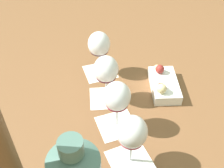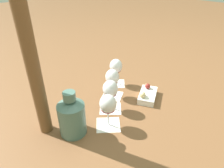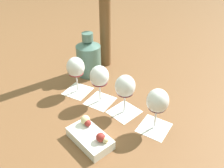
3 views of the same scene
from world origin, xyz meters
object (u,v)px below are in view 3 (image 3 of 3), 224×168
object	(u,v)px
wine_glass_1	(99,78)
wine_glass_0	(76,69)
wine_glass_3	(157,103)
snack_dish	(90,137)
ceramic_vase	(89,57)
wine_glass_2	(125,88)

from	to	relation	value
wine_glass_1	wine_glass_0	bearing A→B (deg)	-138.24
wine_glass_1	wine_glass_3	world-z (taller)	same
wine_glass_3	snack_dish	bearing A→B (deg)	-86.82
wine_glass_3	snack_dish	world-z (taller)	wine_glass_3
ceramic_vase	snack_dish	world-z (taller)	ceramic_vase
wine_glass_0	snack_dish	bearing A→B (deg)	1.79
wine_glass_1	snack_dish	distance (m)	0.25
wine_glass_0	wine_glass_2	distance (m)	0.25
wine_glass_1	wine_glass_3	size ratio (longest dim) A/B	1.00
wine_glass_1	ceramic_vase	size ratio (longest dim) A/B	0.77
wine_glass_2	wine_glass_3	distance (m)	0.14
wine_glass_1	ceramic_vase	bearing A→B (deg)	-177.74
wine_glass_0	snack_dish	size ratio (longest dim) A/B	0.90
ceramic_vase	wine_glass_3	bearing A→B (deg)	21.42
snack_dish	wine_glass_1	bearing A→B (deg)	160.87
wine_glass_2	wine_glass_3	bearing A→B (deg)	36.84
ceramic_vase	snack_dish	xyz separation A→B (m)	(0.45, -0.07, -0.07)
wine_glass_0	wine_glass_3	size ratio (longest dim) A/B	1.00
wine_glass_3	wine_glass_2	bearing A→B (deg)	-143.16
wine_glass_0	snack_dish	xyz separation A→B (m)	(0.31, 0.01, -0.09)
snack_dish	wine_glass_2	bearing A→B (deg)	128.73
ceramic_vase	snack_dish	distance (m)	0.46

